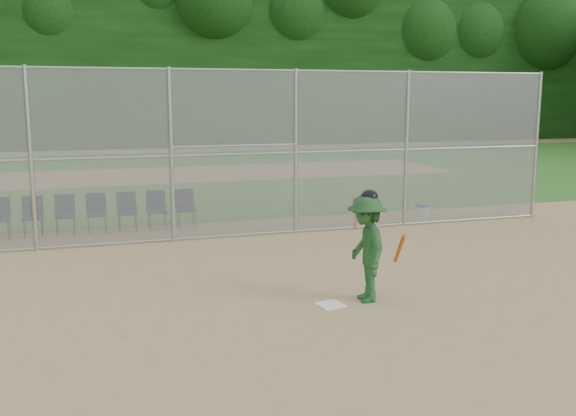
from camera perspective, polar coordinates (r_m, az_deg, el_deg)
name	(u,v)px	position (r m, az deg, el deg)	size (l,w,h in m)	color
ground	(333,296)	(11.04, 4.01, -7.78)	(100.00, 100.00, 0.00)	tan
grass_strip	(179,174)	(28.23, -9.68, 2.97)	(100.00, 100.00, 0.00)	#2C661E
dirt_patch_far	(179,174)	(28.23, -9.68, 2.98)	(24.00, 24.00, 0.00)	tan
backstop_fence	(256,151)	(15.32, -2.87, 5.11)	(16.09, 0.09, 4.00)	gray
treeline	(169,47)	(30.09, -10.55, 13.85)	(81.00, 60.00, 11.00)	black
home_plate	(330,305)	(10.54, 3.77, -8.58)	(0.40, 0.40, 0.02)	white
batter_at_plate	(366,248)	(10.60, 6.97, -3.51)	(0.92, 1.34, 1.86)	#1E4C22
water_cooler	(422,213)	(17.71, 11.80, -0.42)	(0.37, 0.37, 0.47)	white
spare_bats	(360,212)	(16.55, 6.41, -0.37)	(0.36, 0.34, 0.83)	#D84C14
chair_1	(33,217)	(16.64, -21.75, -0.73)	(0.54, 0.52, 0.96)	#10123A
chair_2	(65,215)	(16.60, -19.21, -0.60)	(0.54, 0.52, 0.96)	#10123A
chair_3	(97,213)	(16.60, -16.66, -0.46)	(0.54, 0.52, 0.96)	#10123A
chair_4	(127,212)	(16.62, -14.11, -0.33)	(0.54, 0.52, 0.96)	#10123A
chair_5	(157,210)	(16.68, -11.58, -0.19)	(0.54, 0.52, 0.96)	#10123A
chair_6	(186,209)	(16.78, -9.06, -0.06)	(0.54, 0.52, 0.96)	#10123A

